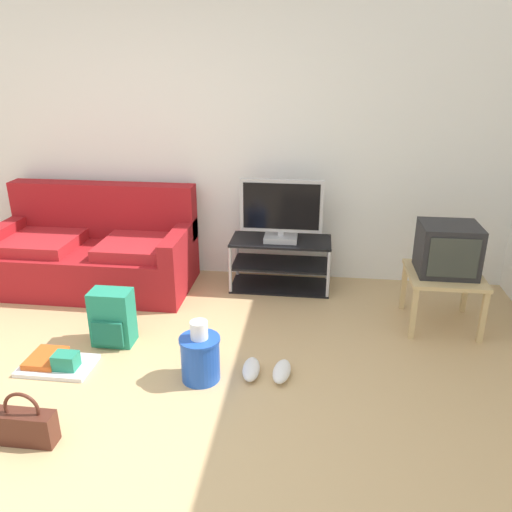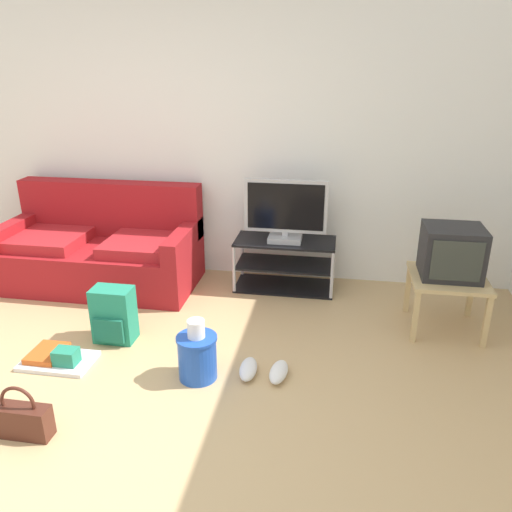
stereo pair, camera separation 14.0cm
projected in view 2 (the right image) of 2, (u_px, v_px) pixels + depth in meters
ground_plane at (85, 427)px, 2.98m from camera, size 9.00×9.80×0.02m
wall_back at (191, 134)px, 4.74m from camera, size 9.00×0.10×2.70m
couch at (102, 250)px, 4.78m from camera, size 1.78×0.87×0.91m
tv_stand at (285, 264)px, 4.69m from camera, size 0.91×0.43×0.47m
flat_tv at (286, 211)px, 4.49m from camera, size 0.73×0.22×0.56m
side_table at (447, 284)px, 3.92m from camera, size 0.56×0.56×0.45m
crt_tv at (452, 252)px, 3.84m from camera, size 0.44×0.39×0.39m
backpack at (114, 315)px, 3.81m from camera, size 0.30×0.26×0.43m
handbag at (21, 419)px, 2.86m from camera, size 0.34×0.11×0.33m
cleaning_bucket at (197, 354)px, 3.37m from camera, size 0.27×0.27×0.43m
sneakers_pair at (263, 370)px, 3.42m from camera, size 0.34×0.27×0.09m
floor_tray at (57, 358)px, 3.58m from camera, size 0.49×0.33×0.14m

